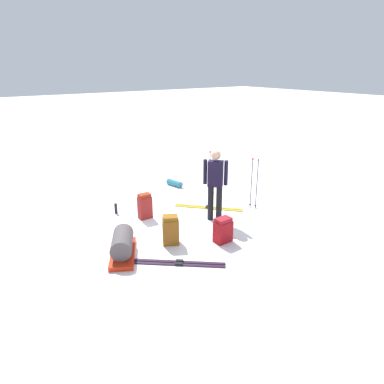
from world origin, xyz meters
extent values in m
plane|color=white|center=(0.00, 0.00, 0.00)|extent=(80.00, 80.00, 0.00)
cylinder|color=black|center=(-0.39, -0.50, 0.42)|extent=(0.14, 0.14, 0.85)
cylinder|color=black|center=(-0.25, -0.37, 0.42)|extent=(0.14, 0.14, 0.85)
cube|color=black|center=(-0.32, -0.43, 1.15)|extent=(0.40, 0.39, 0.60)
cylinder|color=black|center=(-0.49, -0.60, 1.18)|extent=(0.09, 0.09, 0.58)
cylinder|color=black|center=(-0.14, -0.27, 1.18)|extent=(0.09, 0.09, 0.58)
sphere|color=tan|center=(-0.32, -0.43, 1.59)|extent=(0.22, 0.22, 0.22)
cube|color=gold|center=(0.36, -0.80, 0.01)|extent=(1.35, 1.24, 0.02)
cube|color=black|center=(0.36, -0.80, 0.04)|extent=(0.15, 0.14, 0.03)
cube|color=gold|center=(0.29, -0.73, 0.01)|extent=(1.35, 1.24, 0.02)
cube|color=black|center=(0.29, -0.73, 0.04)|extent=(0.15, 0.14, 0.03)
cube|color=#28172C|center=(-1.44, 1.33, 0.01)|extent=(1.17, 1.35, 0.02)
cube|color=black|center=(-1.44, 1.33, 0.04)|extent=(0.14, 0.15, 0.03)
cube|color=#28172C|center=(-1.51, 1.39, 0.01)|extent=(1.17, 1.35, 0.02)
cube|color=black|center=(-1.51, 1.39, 0.04)|extent=(0.14, 0.15, 0.03)
cube|color=maroon|center=(0.73, 0.87, 0.27)|extent=(0.22, 0.32, 0.54)
cube|color=maroon|center=(0.73, 0.87, 0.58)|extent=(0.20, 0.29, 0.08)
cube|color=brown|center=(-0.71, 1.05, 0.27)|extent=(0.39, 0.41, 0.54)
cube|color=brown|center=(-0.71, 1.05, 0.58)|extent=(0.35, 0.37, 0.08)
cube|color=maroon|center=(-1.28, 0.13, 0.23)|extent=(0.26, 0.37, 0.45)
cube|color=maroon|center=(-1.28, 0.13, 0.49)|extent=(0.23, 0.33, 0.08)
cylinder|color=black|center=(-0.39, -1.75, 0.63)|extent=(0.02, 0.02, 1.25)
sphere|color=#A51919|center=(-0.39, -1.75, 1.28)|extent=(0.05, 0.05, 0.05)
cylinder|color=black|center=(-0.39, -1.75, 0.06)|extent=(0.07, 0.07, 0.01)
cylinder|color=black|center=(-0.24, -1.70, 0.63)|extent=(0.02, 0.02, 1.25)
sphere|color=#A51919|center=(-0.24, -1.70, 1.28)|extent=(0.05, 0.05, 0.05)
cylinder|color=black|center=(-0.24, -1.70, 0.06)|extent=(0.07, 0.07, 0.01)
cylinder|color=maroon|center=(1.20, -1.60, 0.58)|extent=(0.02, 0.02, 1.15)
sphere|color=#A51919|center=(1.20, -1.60, 1.18)|extent=(0.05, 0.05, 0.05)
cylinder|color=black|center=(1.20, -1.60, 0.06)|extent=(0.07, 0.07, 0.01)
cylinder|color=maroon|center=(1.30, -1.57, 0.58)|extent=(0.02, 0.02, 1.15)
sphere|color=#A51919|center=(1.30, -1.57, 1.18)|extent=(0.05, 0.05, 0.05)
cylinder|color=black|center=(1.30, -1.57, 0.06)|extent=(0.07, 0.07, 0.01)
cube|color=red|center=(-0.58, 2.07, 0.04)|extent=(1.24, 0.96, 0.09)
cylinder|color=#554C4E|center=(-0.58, 2.07, 0.29)|extent=(0.91, 0.75, 0.40)
cylinder|color=teal|center=(2.31, -1.01, 0.09)|extent=(0.57, 0.27, 0.18)
cylinder|color=black|center=(1.40, 1.32, 0.13)|extent=(0.07, 0.07, 0.26)
camera|label=1|loc=(-6.20, 4.48, 3.49)|focal=32.66mm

